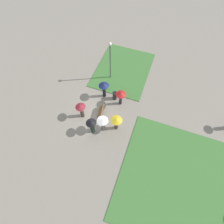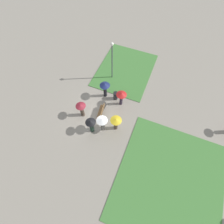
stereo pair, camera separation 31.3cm
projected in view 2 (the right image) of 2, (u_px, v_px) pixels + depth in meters
The scene contains 12 objects.
ground_plane at pixel (94, 114), 17.56m from camera, with size 90.00×90.00×0.00m, color gray.
lawn_patch_near at pixel (125, 70), 20.60m from camera, with size 7.56×6.00×0.06m.
lawn_patch_far at pixel (170, 180), 14.34m from camera, with size 9.46×8.43×0.06m.
park_bench at pixel (101, 112), 17.17m from camera, with size 1.68×0.66×0.90m.
lamp_post at pixel (112, 57), 17.48m from camera, with size 0.32×0.32×4.69m.
trash_bin at pixel (116, 96), 18.13m from camera, with size 0.49×0.49×0.97m.
crowd_person_red at pixel (121, 96), 17.01m from camera, with size 1.03×1.03×1.85m.
crowd_person_maroon at pixel (81, 109), 16.51m from camera, with size 0.95×0.95×1.83m.
crowd_person_black at pixel (91, 125), 15.65m from camera, with size 0.94×0.94×1.86m.
crowd_person_navy at pixel (105, 87), 17.51m from camera, with size 1.03×1.03×1.97m.
crowd_person_yellow at pixel (116, 122), 15.70m from camera, with size 1.04×1.04×1.79m.
crowd_person_white at pixel (102, 123), 15.68m from camera, with size 1.02×1.02×1.90m.
Camera 2 is at (7.38, 4.98, 15.25)m, focal length 28.00 mm.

